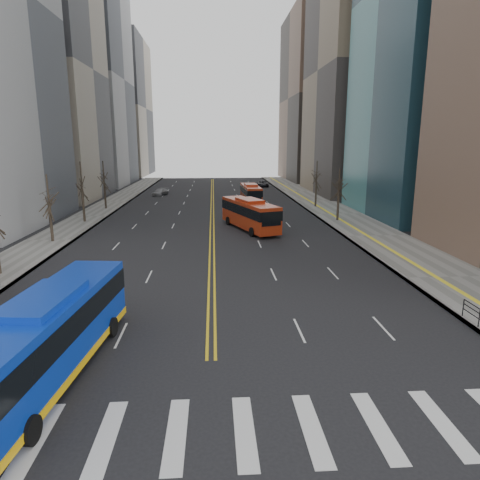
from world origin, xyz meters
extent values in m
plane|color=black|center=(0.00, 0.00, 0.00)|extent=(220.00, 220.00, 0.00)
cube|color=slate|center=(17.50, 45.00, 0.07)|extent=(7.00, 130.00, 0.15)
cube|color=slate|center=(-16.50, 45.00, 0.07)|extent=(5.00, 130.00, 0.15)
cube|color=silver|center=(-5.91, 0.00, 0.01)|extent=(0.70, 4.00, 0.01)
cube|color=silver|center=(-3.55, 0.00, 0.01)|extent=(0.70, 4.00, 0.01)
cube|color=silver|center=(-1.18, 0.00, 0.01)|extent=(0.70, 4.00, 0.01)
cube|color=silver|center=(1.18, 0.00, 0.01)|extent=(0.70, 4.00, 0.01)
cube|color=silver|center=(3.55, 0.00, 0.01)|extent=(0.70, 4.00, 0.01)
cube|color=silver|center=(5.91, 0.00, 0.01)|extent=(0.70, 4.00, 0.01)
cube|color=silver|center=(8.27, 0.00, 0.01)|extent=(0.70, 4.00, 0.01)
cube|color=gold|center=(-0.20, 55.00, 0.01)|extent=(0.15, 100.00, 0.01)
cube|color=gold|center=(0.20, 55.00, 0.01)|extent=(0.15, 100.00, 0.01)
cube|color=#A29582|center=(-31.00, 66.00, 22.00)|extent=(22.00, 22.00, 44.00)
cube|color=#959597|center=(-30.00, 93.00, 24.00)|extent=(20.00, 26.00, 48.00)
cube|color=#7E6D57|center=(30.00, 71.00, 23.00)|extent=(20.00, 26.00, 46.00)
cube|color=#A29582|center=(-29.00, 125.00, 20.00)|extent=(18.00, 30.00, 40.00)
cube|color=brown|center=(29.00, 103.00, 21.00)|extent=(18.00, 30.00, 42.00)
cylinder|color=black|center=(14.30, 7.50, 0.65)|extent=(0.06, 0.06, 1.00)
cylinder|color=black|center=(14.30, 9.00, 0.65)|extent=(0.06, 0.06, 1.00)
cylinder|color=black|center=(-16.00, 30.00, 1.80)|extent=(0.28, 0.28, 3.60)
cylinder|color=black|center=(-16.00, 41.00, 2.00)|extent=(0.28, 0.28, 4.00)
cylinder|color=black|center=(-16.00, 52.00, 1.90)|extent=(0.28, 0.28, 3.80)
cylinder|color=black|center=(16.00, 40.00, 1.75)|extent=(0.28, 0.28, 3.50)
cylinder|color=black|center=(16.00, 52.00, 1.88)|extent=(0.28, 0.28, 3.75)
cube|color=#0B31AE|center=(-6.84, 4.00, 1.87)|extent=(3.92, 12.93, 3.04)
cube|color=black|center=(-6.84, 4.00, 2.45)|extent=(3.98, 12.95, 1.09)
cube|color=#0B31AE|center=(-6.84, 4.00, 3.49)|extent=(2.56, 4.64, 0.40)
cube|color=#FFBA0D|center=(-6.84, 4.00, 0.55)|extent=(3.98, 12.95, 0.35)
cylinder|color=black|center=(-5.93, -0.18, 0.50)|extent=(0.40, 1.03, 1.00)
cylinder|color=black|center=(-7.74, 8.18, 0.50)|extent=(0.40, 1.03, 1.00)
cylinder|color=black|center=(-5.11, 7.92, 0.50)|extent=(0.40, 1.03, 1.00)
cube|color=#A92D12|center=(4.32, 35.29, 1.81)|extent=(6.02, 11.46, 2.92)
cube|color=black|center=(4.32, 35.29, 2.38)|extent=(6.08, 11.50, 1.05)
cube|color=#A92D12|center=(4.32, 35.29, 3.37)|extent=(3.19, 4.38, 0.40)
cylinder|color=black|center=(4.27, 31.47, 0.50)|extent=(0.60, 1.04, 1.00)
cylinder|color=black|center=(6.68, 32.29, 0.50)|extent=(0.60, 1.04, 1.00)
cylinder|color=black|center=(1.96, 38.29, 0.50)|extent=(0.60, 1.04, 1.00)
cylinder|color=black|center=(4.38, 39.10, 0.50)|extent=(0.60, 1.04, 1.00)
cube|color=#A92D12|center=(6.29, 56.41, 1.68)|extent=(2.77, 10.41, 2.65)
cube|color=black|center=(6.29, 56.41, 2.21)|extent=(2.83, 10.43, 0.96)
cube|color=#A92D12|center=(6.29, 56.41, 3.10)|extent=(2.03, 3.69, 0.40)
cylinder|color=black|center=(5.25, 53.06, 0.50)|extent=(0.34, 1.01, 1.00)
cylinder|color=black|center=(7.60, 53.16, 0.50)|extent=(0.34, 1.01, 1.00)
cylinder|color=black|center=(4.98, 59.66, 0.50)|extent=(0.34, 1.01, 1.00)
cylinder|color=black|center=(7.32, 59.76, 0.50)|extent=(0.34, 1.01, 1.00)
imported|color=white|center=(-6.95, 7.81, 0.78)|extent=(2.50, 4.96, 1.56)
imported|color=black|center=(7.46, 54.85, 0.66)|extent=(2.08, 4.07, 1.33)
imported|color=gray|center=(-9.91, 68.89, 0.66)|extent=(3.16, 4.91, 1.32)
imported|color=black|center=(11.52, 84.10, 0.66)|extent=(2.35, 4.85, 1.33)
camera|label=1|loc=(0.21, -12.97, 9.79)|focal=32.00mm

